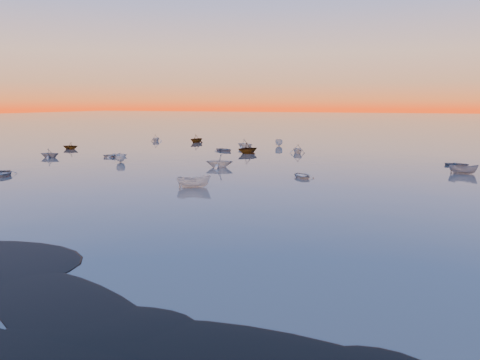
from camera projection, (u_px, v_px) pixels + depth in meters
The scene contains 5 objects.
ground at pixel (348, 140), 114.27m from camera, with size 600.00×600.00×0.00m, color #615950.
mud_lobes at pixel (21, 306), 21.43m from camera, with size 140.00×6.00×0.07m, color black, non-canonical shape.
moored_fleet at pixel (302, 164), 71.07m from camera, with size 124.00×58.00×1.20m, color silver, non-canonical shape.
boat_near_left at pixel (3, 176), 59.39m from camera, with size 4.16×1.74×1.04m, color slate.
boat_near_center at pixel (194, 187), 51.35m from camera, with size 3.75×1.59×1.30m, color silver.
Camera 1 is at (16.70, -16.15, 9.27)m, focal length 35.00 mm.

